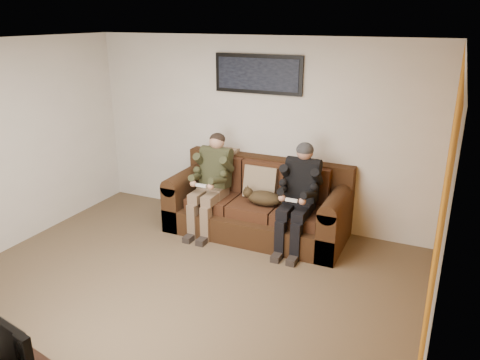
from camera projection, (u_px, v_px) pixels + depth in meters
The scene contains 13 objects.
floor at pixel (174, 293), 5.06m from camera, with size 5.00×5.00×0.00m, color brown.
ceiling at pixel (161, 44), 4.20m from camera, with size 5.00×5.00×0.00m, color silver.
wall_back at pixel (256, 132), 6.56m from camera, with size 5.00×5.00×0.00m, color beige.
wall_right at pixel (440, 224), 3.64m from camera, with size 4.50×4.50×0.00m, color beige.
accent_wall_right at pixel (439, 224), 3.65m from camera, with size 4.50×4.50×0.00m, color #BE6D13.
sofa at pixel (259, 206), 6.42m from camera, with size 2.40×1.04×0.98m.
throw_pillow at pixel (261, 182), 6.35m from camera, with size 0.46×0.13×0.44m, color #887459.
throw_blanket at pixel (221, 151), 6.76m from camera, with size 0.49×0.24×0.09m, color tan.
person_left at pixel (212, 177), 6.36m from camera, with size 0.51×0.87×1.34m.
person_right at pixel (299, 190), 5.87m from camera, with size 0.51×0.86×1.34m.
cat at pixel (263, 198), 6.13m from camera, with size 0.66×0.26×0.24m.
framed_poster at pixel (258, 74), 6.25m from camera, with size 1.25×0.05×0.52m.
television at pixel (5, 339), 3.16m from camera, with size 1.03×0.13×0.59m, color black.
Camera 1 is at (2.46, -3.67, 2.84)m, focal length 35.00 mm.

